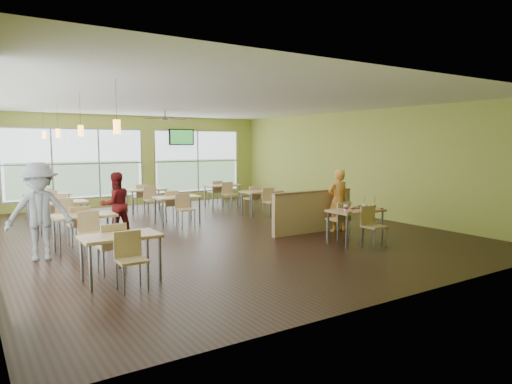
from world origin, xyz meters
TOP-DOWN VIEW (x-y plane):
  - room at (0.00, 0.00)m, footprint 12.00×12.04m
  - window_bays at (-2.65, 3.08)m, footprint 9.24×10.24m
  - main_table at (2.00, -3.00)m, footprint 1.22×1.52m
  - half_wall_divider at (2.00, -1.55)m, footprint 2.40×0.14m
  - dining_tables at (-1.05, 1.71)m, footprint 6.92×8.72m
  - pendant_lights at (-3.20, 0.68)m, footprint 0.11×7.31m
  - ceiling_fan at (-0.00, 3.00)m, footprint 1.25×1.25m
  - tv_backwall at (1.80, 5.90)m, footprint 1.00×0.07m
  - man_plaid at (2.60, -1.81)m, footprint 0.62×0.45m
  - patron_maroon at (-2.24, 0.59)m, footprint 0.80×0.65m
  - patron_grey at (-4.07, -0.82)m, footprint 1.29×0.87m
  - cup_blue at (1.62, -3.08)m, footprint 0.10×0.10m
  - cup_yellow at (1.78, -3.12)m, footprint 0.08×0.08m
  - cup_red_near at (2.18, -3.09)m, footprint 0.09×0.09m
  - cup_red_far at (2.38, -3.19)m, footprint 0.08×0.08m
  - food_basket at (2.34, -2.90)m, footprint 0.24×0.24m
  - ketchup_cup at (2.51, -3.30)m, footprint 0.07×0.07m
  - wrapper_left at (1.52, -3.29)m, footprint 0.17×0.15m
  - wrapper_mid at (2.11, -2.90)m, footprint 0.23×0.21m
  - wrapper_right at (2.16, -3.27)m, footprint 0.19×0.18m

SIDE VIEW (x-z plane):
  - half_wall_divider at x=2.00m, z-range 0.00..1.04m
  - dining_tables at x=-1.05m, z-range 0.20..1.07m
  - main_table at x=2.00m, z-range 0.20..1.07m
  - ketchup_cup at x=2.51m, z-range 0.75..0.78m
  - patron_maroon at x=-2.24m, z-range 0.00..1.53m
  - wrapper_left at x=1.52m, z-range 0.75..0.78m
  - wrapper_right at x=2.16m, z-range 0.75..0.79m
  - wrapper_mid at x=2.11m, z-range 0.75..0.80m
  - food_basket at x=2.34m, z-range 0.75..0.81m
  - man_plaid at x=2.60m, z-range 0.00..1.57m
  - cup_yellow at x=1.78m, z-range 0.66..0.96m
  - cup_red_far at x=2.38m, z-range 0.66..0.96m
  - cup_red_near at x=2.18m, z-range 0.66..0.97m
  - cup_blue at x=1.62m, z-range 0.64..1.01m
  - patron_grey at x=-4.07m, z-range 0.00..1.85m
  - window_bays at x=-2.65m, z-range 0.29..2.66m
  - room at x=0.00m, z-range 0.00..3.20m
  - tv_backwall at x=1.80m, z-range 2.15..2.75m
  - pendant_lights at x=-3.20m, z-range 2.02..2.88m
  - ceiling_fan at x=0.00m, z-range 2.80..3.09m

